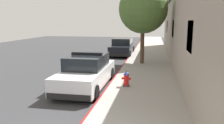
{
  "coord_description": "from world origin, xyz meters",
  "views": [
    {
      "loc": [
        2.04,
        -4.12,
        3.16
      ],
      "look_at": [
        -0.14,
        7.47,
        1.0
      ],
      "focal_mm": 36.21,
      "sensor_mm": 36.0,
      "label": 1
    }
  ],
  "objects_px": {
    "fire_hydrant": "(126,79)",
    "street_tree": "(143,9)",
    "police_cruiser": "(87,72)",
    "parked_car_silver_ahead": "(122,47)"
  },
  "relations": [
    {
      "from": "fire_hydrant",
      "to": "street_tree",
      "type": "distance_m",
      "value": 6.97
    },
    {
      "from": "parked_car_silver_ahead",
      "to": "fire_hydrant",
      "type": "distance_m",
      "value": 10.94
    },
    {
      "from": "street_tree",
      "to": "fire_hydrant",
      "type": "bearing_deg",
      "value": -93.62
    },
    {
      "from": "parked_car_silver_ahead",
      "to": "fire_hydrant",
      "type": "height_order",
      "value": "parked_car_silver_ahead"
    },
    {
      "from": "police_cruiser",
      "to": "parked_car_silver_ahead",
      "type": "xyz_separation_m",
      "value": [
        0.19,
        10.8,
        -0.0
      ]
    },
    {
      "from": "police_cruiser",
      "to": "street_tree",
      "type": "xyz_separation_m",
      "value": [
        2.28,
        6.04,
        3.2
      ]
    },
    {
      "from": "police_cruiser",
      "to": "parked_car_silver_ahead",
      "type": "relative_size",
      "value": 1.0
    },
    {
      "from": "parked_car_silver_ahead",
      "to": "street_tree",
      "type": "bearing_deg",
      "value": -66.25
    },
    {
      "from": "police_cruiser",
      "to": "parked_car_silver_ahead",
      "type": "height_order",
      "value": "police_cruiser"
    },
    {
      "from": "police_cruiser",
      "to": "parked_car_silver_ahead",
      "type": "bearing_deg",
      "value": 89.0
    }
  ]
}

